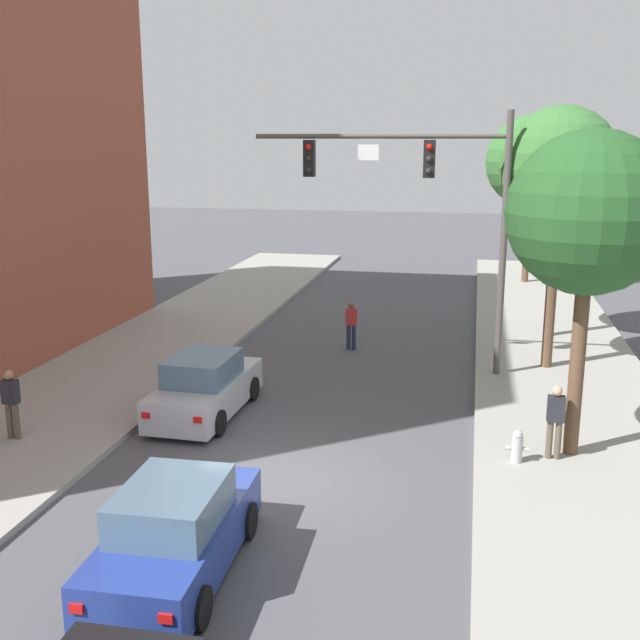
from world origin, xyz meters
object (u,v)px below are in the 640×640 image
at_px(traffic_signal_mast, 431,193).
at_px(pedestrian_sidewalk_right_walker, 555,418).
at_px(street_tree_farthest, 532,162).
at_px(pedestrian_crossing_road, 351,323).
at_px(street_tree_second, 560,170).
at_px(street_tree_nearest, 589,214).
at_px(car_following_blue, 176,533).
at_px(pedestrian_sidewalk_left_walker, 11,401).
at_px(fire_hydrant, 517,446).
at_px(street_tree_third, 561,164).
at_px(car_lead_silver, 205,388).

height_order(traffic_signal_mast, pedestrian_sidewalk_right_walker, traffic_signal_mast).
bearing_deg(street_tree_farthest, pedestrian_crossing_road, -115.66).
xyz_separation_m(street_tree_second, street_tree_farthest, (0.16, 14.44, -0.19)).
height_order(pedestrian_crossing_road, street_tree_farthest, street_tree_farthest).
xyz_separation_m(traffic_signal_mast, street_tree_second, (3.59, 1.05, 0.64)).
bearing_deg(pedestrian_sidewalk_right_walker, street_tree_nearest, 44.59).
xyz_separation_m(car_following_blue, pedestrian_sidewalk_left_walker, (-5.73, 4.32, 0.34)).
distance_m(pedestrian_crossing_road, fire_hydrant, 9.96).
height_order(pedestrian_crossing_road, fire_hydrant, pedestrian_crossing_road).
bearing_deg(pedestrian_sidewalk_left_walker, car_following_blue, -37.01).
distance_m(pedestrian_sidewalk_right_walker, street_tree_second, 8.63).
height_order(pedestrian_sidewalk_right_walker, street_tree_nearest, street_tree_nearest).
height_order(pedestrian_crossing_road, street_tree_third, street_tree_third).
height_order(street_tree_nearest, street_tree_third, street_tree_third).
height_order(traffic_signal_mast, street_tree_third, street_tree_third).
relative_size(car_lead_silver, pedestrian_crossing_road, 2.61).
relative_size(street_tree_second, street_tree_farthest, 0.97).
relative_size(car_lead_silver, pedestrian_sidewalk_right_walker, 2.61).
bearing_deg(street_tree_third, fire_hydrant, -98.06).
distance_m(traffic_signal_mast, pedestrian_crossing_road, 5.64).
xyz_separation_m(pedestrian_crossing_road, street_tree_nearest, (6.17, -7.86, 4.46)).
bearing_deg(fire_hydrant, pedestrian_crossing_road, 120.08).
bearing_deg(pedestrian_crossing_road, pedestrian_sidewalk_right_walker, -55.11).
bearing_deg(fire_hydrant, car_lead_silver, 167.02).
bearing_deg(pedestrian_sidewalk_right_walker, street_tree_farthest, 88.44).
relative_size(pedestrian_sidewalk_right_walker, street_tree_farthest, 0.21).
xyz_separation_m(pedestrian_crossing_road, fire_hydrant, (4.99, -8.61, -0.41)).
relative_size(traffic_signal_mast, street_tree_farthest, 0.96).
bearing_deg(street_tree_third, car_lead_silver, -133.95).
distance_m(pedestrian_crossing_road, street_tree_nearest, 10.95).
height_order(car_following_blue, street_tree_farthest, street_tree_farthest).
distance_m(pedestrian_sidewalk_right_walker, street_tree_third, 12.10).
distance_m(car_following_blue, street_tree_third, 18.88).
distance_m(traffic_signal_mast, pedestrian_sidewalk_right_walker, 8.04).
bearing_deg(traffic_signal_mast, street_tree_third, 51.36).
bearing_deg(fire_hydrant, street_tree_farthest, 86.43).
bearing_deg(traffic_signal_mast, pedestrian_sidewalk_left_walker, -140.55).
relative_size(fire_hydrant, street_tree_third, 0.09).
relative_size(pedestrian_sidewalk_left_walker, street_tree_second, 0.22).
xyz_separation_m(car_lead_silver, pedestrian_sidewalk_right_walker, (8.41, -1.41, 0.34)).
height_order(car_lead_silver, pedestrian_sidewalk_left_walker, pedestrian_sidewalk_left_walker).
relative_size(fire_hydrant, street_tree_farthest, 0.09).
xyz_separation_m(car_lead_silver, street_tree_nearest, (8.81, -1.01, 4.65)).
height_order(pedestrian_sidewalk_left_walker, pedestrian_crossing_road, pedestrian_sidewalk_left_walker).
xyz_separation_m(pedestrian_sidewalk_right_walker, street_tree_nearest, (0.41, 0.40, 4.31)).
height_order(car_following_blue, street_tree_second, street_tree_second).
height_order(car_lead_silver, pedestrian_sidewalk_right_walker, pedestrian_sidewalk_right_walker).
relative_size(traffic_signal_mast, pedestrian_crossing_road, 4.57).
bearing_deg(street_tree_third, pedestrian_sidewalk_left_walker, -136.31).
bearing_deg(pedestrian_crossing_road, fire_hydrant, -59.92).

